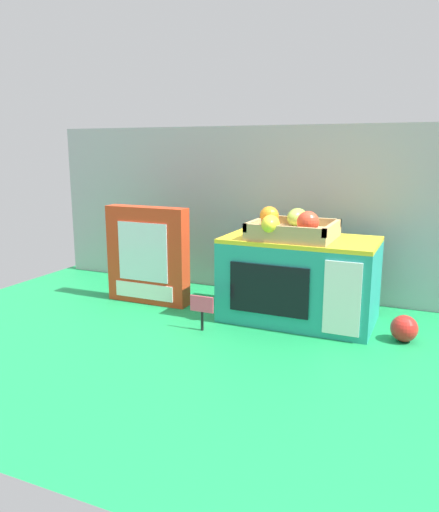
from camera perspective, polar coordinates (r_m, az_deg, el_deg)
ground_plane at (r=1.55m, az=0.56°, el=-6.61°), size 1.70×1.70×0.00m
display_back_panel at (r=1.75m, az=4.44°, el=5.22°), size 1.61×0.03×0.57m
toy_microwave at (r=1.48m, az=9.09°, el=-2.64°), size 0.44×0.25×0.25m
food_groups_crate at (r=1.45m, az=8.19°, el=3.25°), size 0.23×0.24×0.09m
cookie_set_box at (r=1.64m, az=-8.23°, el=0.07°), size 0.28×0.06×0.32m
price_sign at (r=1.39m, az=-2.18°, el=-5.91°), size 0.07×0.01×0.10m
loose_toy_apple at (r=1.41m, az=20.35°, el=-7.77°), size 0.07×0.07×0.07m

